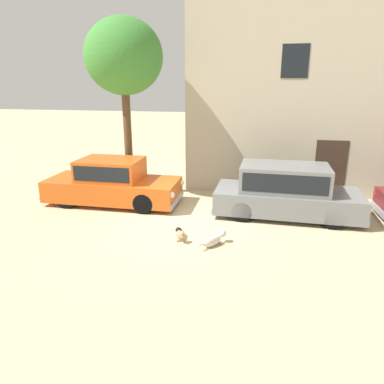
{
  "coord_description": "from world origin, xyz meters",
  "views": [
    {
      "loc": [
        2.34,
        -9.8,
        4.07
      ],
      "look_at": [
        0.38,
        0.2,
        0.9
      ],
      "focal_mm": 33.18,
      "sensor_mm": 36.0,
      "label": 1
    }
  ],
  "objects_px": {
    "acacia_tree_left": "(124,58)",
    "stray_dog_tan": "(180,233)",
    "stray_dog_spotted": "(215,239)",
    "parked_sedan_nearest": "(112,182)",
    "parked_sedan_second": "(286,190)"
  },
  "relations": [
    {
      "from": "acacia_tree_left",
      "to": "stray_dog_tan",
      "type": "bearing_deg",
      "value": -52.6
    },
    {
      "from": "stray_dog_spotted",
      "to": "acacia_tree_left",
      "type": "xyz_separation_m",
      "value": [
        -3.71,
        3.79,
        4.69
      ]
    },
    {
      "from": "parked_sedan_nearest",
      "to": "acacia_tree_left",
      "type": "xyz_separation_m",
      "value": [
        0.22,
        1.11,
        4.08
      ]
    },
    {
      "from": "stray_dog_spotted",
      "to": "acacia_tree_left",
      "type": "height_order",
      "value": "acacia_tree_left"
    },
    {
      "from": "stray_dog_tan",
      "to": "acacia_tree_left",
      "type": "height_order",
      "value": "acacia_tree_left"
    },
    {
      "from": "parked_sedan_second",
      "to": "acacia_tree_left",
      "type": "height_order",
      "value": "acacia_tree_left"
    },
    {
      "from": "parked_sedan_nearest",
      "to": "acacia_tree_left",
      "type": "distance_m",
      "value": 4.23
    },
    {
      "from": "parked_sedan_nearest",
      "to": "acacia_tree_left",
      "type": "bearing_deg",
      "value": 78.95
    },
    {
      "from": "parked_sedan_nearest",
      "to": "parked_sedan_second",
      "type": "distance_m",
      "value": 5.81
    },
    {
      "from": "parked_sedan_nearest",
      "to": "parked_sedan_second",
      "type": "relative_size",
      "value": 1.01
    },
    {
      "from": "stray_dog_tan",
      "to": "parked_sedan_nearest",
      "type": "bearing_deg",
      "value": -151.66
    },
    {
      "from": "parked_sedan_second",
      "to": "stray_dog_spotted",
      "type": "distance_m",
      "value": 3.26
    },
    {
      "from": "parked_sedan_second",
      "to": "stray_dog_tan",
      "type": "bearing_deg",
      "value": -139.19
    },
    {
      "from": "parked_sedan_second",
      "to": "stray_dog_spotted",
      "type": "height_order",
      "value": "parked_sedan_second"
    },
    {
      "from": "stray_dog_spotted",
      "to": "parked_sedan_second",
      "type": "bearing_deg",
      "value": 1.63
    }
  ]
}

